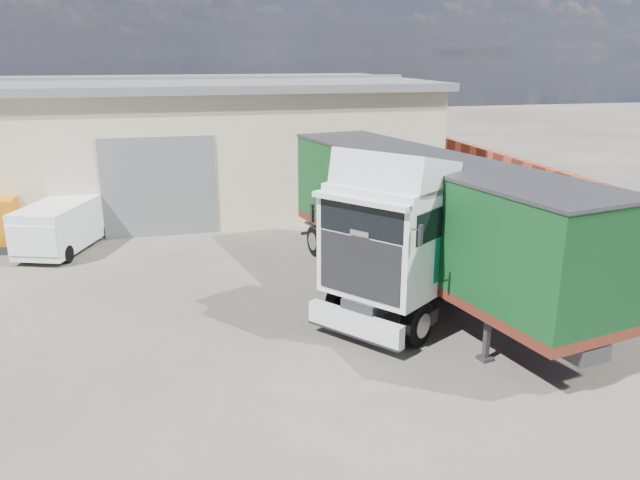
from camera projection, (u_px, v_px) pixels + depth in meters
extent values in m
plane|color=#2A2722|center=(257.00, 351.00, 13.96)|extent=(120.00, 120.00, 0.00)
cube|color=beige|center=(62.00, 148.00, 26.74)|extent=(30.00, 12.00, 5.00)
cube|color=#56595B|center=(55.00, 84.00, 25.98)|extent=(30.60, 12.60, 0.30)
cube|color=#56595B|center=(159.00, 187.00, 22.26)|extent=(4.00, 0.08, 3.60)
cube|color=#56595B|center=(54.00, 79.00, 25.92)|extent=(30.60, 0.40, 0.15)
cube|color=maroon|center=(557.00, 206.00, 21.82)|extent=(0.35, 26.00, 2.50)
cylinder|color=black|center=(378.00, 312.00, 14.76)|extent=(2.28, 2.54, 1.04)
cylinder|color=black|center=(447.00, 274.00, 17.31)|extent=(2.31, 2.58, 1.04)
cylinder|color=black|center=(469.00, 262.00, 18.33)|extent=(2.31, 2.58, 1.04)
cube|color=#2D2D30|center=(428.00, 272.00, 16.41)|extent=(5.68, 4.61, 0.29)
cube|color=silver|center=(355.00, 324.00, 14.06)|extent=(1.70, 2.14, 0.54)
cube|color=silver|center=(388.00, 240.00, 14.53)|extent=(3.27, 3.31, 2.40)
cube|color=black|center=(359.00, 267.00, 13.79)|extent=(1.35, 1.75, 1.37)
cube|color=black|center=(361.00, 220.00, 13.50)|extent=(1.37, 1.78, 0.73)
cube|color=silver|center=(395.00, 173.00, 14.23)|extent=(2.98, 3.08, 1.20)
cube|color=#0E6342|center=(355.00, 238.00, 15.63)|extent=(0.59, 0.45, 1.08)
cube|color=#0E6342|center=(442.00, 257.00, 14.15)|extent=(0.59, 0.45, 1.08)
cylinder|color=#2D2D30|center=(451.00, 253.00, 17.30)|extent=(1.51, 1.51, 0.12)
cube|color=#2D2D30|center=(487.00, 338.00, 13.41)|extent=(0.34, 0.34, 1.06)
cube|color=#2D2D30|center=(547.00, 323.00, 14.12)|extent=(0.34, 0.34, 1.06)
cylinder|color=black|center=(355.00, 242.00, 20.29)|extent=(2.60, 1.48, 1.02)
cube|color=#2D2D30|center=(424.00, 267.00, 16.82)|extent=(3.05, 11.44, 0.34)
cube|color=#5F2115|center=(425.00, 256.00, 16.73)|extent=(4.65, 11.76, 0.23)
cube|color=black|center=(427.00, 207.00, 16.34)|extent=(4.65, 11.76, 2.49)
cube|color=#2D2D30|center=(430.00, 159.00, 15.98)|extent=(4.71, 11.83, 0.08)
cylinder|color=black|center=(45.00, 253.00, 19.83)|extent=(1.77, 1.11, 0.57)
cylinder|color=black|center=(85.00, 230.00, 22.49)|extent=(1.77, 1.11, 0.57)
cube|color=silver|center=(64.00, 223.00, 20.98)|extent=(2.92, 4.33, 1.48)
cube|color=silver|center=(38.00, 238.00, 19.42)|extent=(1.78, 1.28, 0.96)
cube|color=black|center=(39.00, 222.00, 19.44)|extent=(1.46, 0.58, 0.52)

